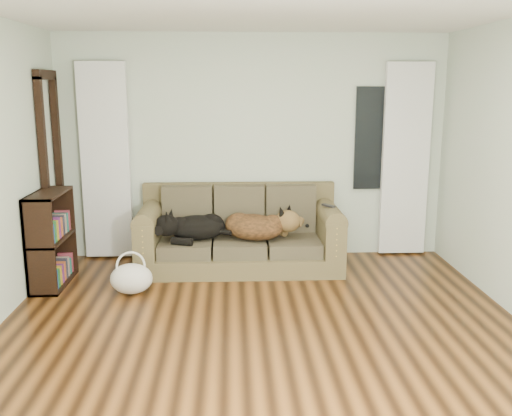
{
  "coord_description": "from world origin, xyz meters",
  "views": [
    {
      "loc": [
        -0.25,
        -4.18,
        2.01
      ],
      "look_at": [
        0.0,
        1.6,
        0.76
      ],
      "focal_mm": 40.0,
      "sensor_mm": 36.0,
      "label": 1
    }
  ],
  "objects_px": {
    "dog_shepherd": "(258,227)",
    "bookshelf": "(51,237)",
    "dog_black_lab": "(194,228)",
    "tote_bag": "(131,278)",
    "sofa": "(240,229)"
  },
  "relations": [
    {
      "from": "dog_shepherd",
      "to": "tote_bag",
      "type": "xyz_separation_m",
      "value": [
        -1.28,
        -0.7,
        -0.33
      ]
    },
    {
      "from": "dog_shepherd",
      "to": "bookshelf",
      "type": "height_order",
      "value": "bookshelf"
    },
    {
      "from": "dog_black_lab",
      "to": "bookshelf",
      "type": "bearing_deg",
      "value": -169.71
    },
    {
      "from": "tote_bag",
      "to": "bookshelf",
      "type": "relative_size",
      "value": 0.43
    },
    {
      "from": "bookshelf",
      "to": "sofa",
      "type": "bearing_deg",
      "value": 17.84
    },
    {
      "from": "dog_shepherd",
      "to": "bookshelf",
      "type": "xyz_separation_m",
      "value": [
        -2.12,
        -0.39,
        0.01
      ]
    },
    {
      "from": "sofa",
      "to": "tote_bag",
      "type": "relative_size",
      "value": 5.36
    },
    {
      "from": "dog_shepherd",
      "to": "tote_bag",
      "type": "distance_m",
      "value": 1.49
    },
    {
      "from": "dog_black_lab",
      "to": "tote_bag",
      "type": "bearing_deg",
      "value": -134.26
    },
    {
      "from": "dog_shepherd",
      "to": "tote_bag",
      "type": "bearing_deg",
      "value": 54.48
    },
    {
      "from": "dog_shepherd",
      "to": "bookshelf",
      "type": "relative_size",
      "value": 0.72
    },
    {
      "from": "sofa",
      "to": "dog_shepherd",
      "type": "relative_size",
      "value": 3.21
    },
    {
      "from": "dog_black_lab",
      "to": "dog_shepherd",
      "type": "bearing_deg",
      "value": -7.71
    },
    {
      "from": "sofa",
      "to": "dog_black_lab",
      "type": "height_order",
      "value": "sofa"
    },
    {
      "from": "sofa",
      "to": "tote_bag",
      "type": "height_order",
      "value": "sofa"
    }
  ]
}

